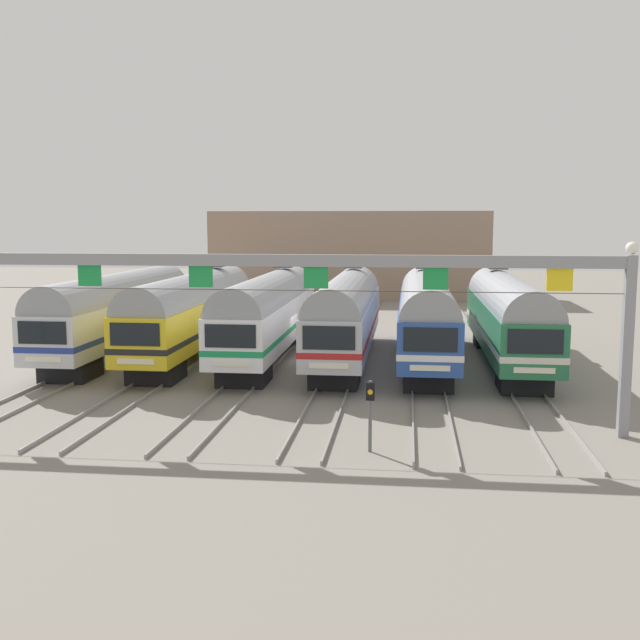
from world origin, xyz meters
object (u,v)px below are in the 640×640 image
at_px(commuter_train_white, 268,312).
at_px(catenary_gantry, 258,284).
at_px(commuter_train_blue, 426,314).
at_px(commuter_train_green, 507,315).
at_px(commuter_train_silver, 118,310).
at_px(commuter_train_stainless, 346,313).
at_px(commuter_train_yellow, 193,311).
at_px(yard_signal_mast, 370,402).

relative_size(commuter_train_white, catenary_gantry, 0.67).
height_order(commuter_train_blue, commuter_train_green, same).
distance_m(commuter_train_silver, commuter_train_stainless, 13.01).
distance_m(commuter_train_white, catenary_gantry, 13.93).
xyz_separation_m(commuter_train_yellow, commuter_train_stainless, (8.67, 0.00, 0.00)).
bearing_deg(commuter_train_white, commuter_train_stainless, 0.00).
bearing_deg(commuter_train_green, yard_signal_mast, -111.72).
bearing_deg(catenary_gantry, commuter_train_blue, 64.28).
bearing_deg(catenary_gantry, commuter_train_yellow, 115.72).
xyz_separation_m(commuter_train_white, catenary_gantry, (2.17, -13.50, 2.69)).
relative_size(commuter_train_white, commuter_train_green, 1.00).
bearing_deg(commuter_train_white, commuter_train_silver, -179.97).
xyz_separation_m(commuter_train_yellow, commuter_train_green, (17.34, 0.00, 0.00)).
relative_size(commuter_train_stainless, catenary_gantry, 0.67).
bearing_deg(yard_signal_mast, commuter_train_white, 111.72).
bearing_deg(commuter_train_yellow, commuter_train_stainless, 0.00).
bearing_deg(yard_signal_mast, catenary_gantry, 146.89).
xyz_separation_m(commuter_train_blue, yard_signal_mast, (-2.17, -16.33, -0.98)).
xyz_separation_m(commuter_train_stainless, commuter_train_green, (8.67, 0.00, 0.00)).
bearing_deg(commuter_train_yellow, commuter_train_white, 0.00).
bearing_deg(commuter_train_blue, commuter_train_white, 180.00).
bearing_deg(yard_signal_mast, commuter_train_silver, 132.91).
relative_size(commuter_train_yellow, catenary_gantry, 0.67).
bearing_deg(commuter_train_yellow, commuter_train_blue, 0.00).
bearing_deg(commuter_train_stainless, commuter_train_blue, 0.00).
xyz_separation_m(commuter_train_white, commuter_train_stainless, (4.34, 0.00, 0.00)).
bearing_deg(commuter_train_stainless, catenary_gantry, -99.12).
distance_m(commuter_train_stainless, commuter_train_blue, 4.34).
height_order(commuter_train_blue, catenary_gantry, catenary_gantry).
distance_m(commuter_train_white, yard_signal_mast, 17.60).
bearing_deg(commuter_train_silver, commuter_train_stainless, 0.02).
xyz_separation_m(commuter_train_silver, commuter_train_blue, (17.34, 0.00, 0.00)).
bearing_deg(commuter_train_yellow, commuter_train_green, 0.00).
height_order(commuter_train_yellow, commuter_train_stainless, same).
bearing_deg(commuter_train_silver, commuter_train_blue, 0.01).
bearing_deg(commuter_train_white, yard_signal_mast, -68.28).
bearing_deg(commuter_train_stainless, commuter_train_silver, -179.98).
height_order(commuter_train_silver, commuter_train_stainless, commuter_train_stainless).
relative_size(commuter_train_stainless, yard_signal_mast, 7.45).
bearing_deg(commuter_train_white, catenary_gantry, -80.88).
distance_m(commuter_train_green, yard_signal_mast, 17.60).
xyz_separation_m(commuter_train_white, yard_signal_mast, (6.50, -16.33, -0.98)).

